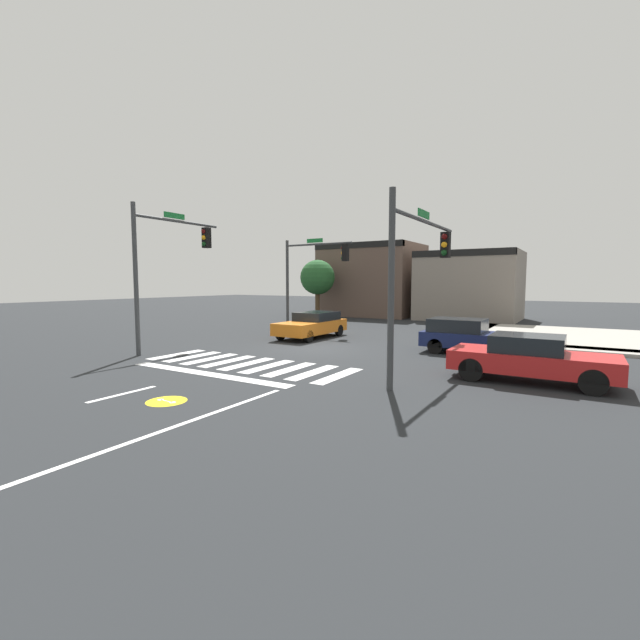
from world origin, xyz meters
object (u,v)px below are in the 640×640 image
traffic_signal_southeast (420,257)px  car_red (531,358)px  car_orange (312,324)px  car_navy (472,336)px  roadside_tree (318,278)px  traffic_signal_southwest (168,254)px  traffic_signal_northwest (312,267)px

traffic_signal_southeast → car_red: bearing=-77.1°
car_orange → car_red: size_ratio=1.00×
car_navy → car_red: 5.17m
roadside_tree → car_navy: bearing=-38.2°
car_navy → car_red: (2.66, -4.43, -0.01)m
car_red → car_navy: bearing=-59.1°
traffic_signal_southwest → car_navy: (11.45, 6.08, -3.46)m
traffic_signal_northwest → car_orange: (1.59, -2.39, -3.18)m
traffic_signal_southeast → roadside_tree: (-14.43, 16.96, -0.43)m
traffic_signal_northwest → car_orange: size_ratio=1.22×
traffic_signal_northwest → car_red: size_ratio=1.22×
traffic_signal_southwest → roadside_tree: size_ratio=1.27×
traffic_signal_southeast → car_red: (3.23, 0.74, -3.07)m
traffic_signal_southeast → car_red: 4.51m
car_navy → traffic_signal_northwest: bearing=162.2°
traffic_signal_northwest → roadside_tree: size_ratio=1.15×
traffic_signal_southeast → traffic_signal_southwest: bearing=94.8°
traffic_signal_northwest → car_navy: size_ratio=1.27×
traffic_signal_southeast → car_navy: (0.57, 5.17, -3.06)m
traffic_signal_southeast → traffic_signal_northwest: bearing=48.6°
traffic_signal_northwest → traffic_signal_southeast: bearing=-41.4°
traffic_signal_southwest → car_navy: 13.42m
traffic_signal_southwest → car_orange: bearing=-23.1°
traffic_signal_southeast → traffic_signal_southwest: 10.93m
traffic_signal_northwest → roadside_tree: (-4.92, 8.56, -0.52)m
car_navy → roadside_tree: roadside_tree is taller
traffic_signal_southeast → car_navy: size_ratio=1.36×
traffic_signal_northwest → car_orange: 4.28m
car_orange → roadside_tree: size_ratio=0.95×
traffic_signal_northwest → car_red: 15.20m
car_navy → car_orange: bearing=174.4°
traffic_signal_southeast → roadside_tree: traffic_signal_southeast is taller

